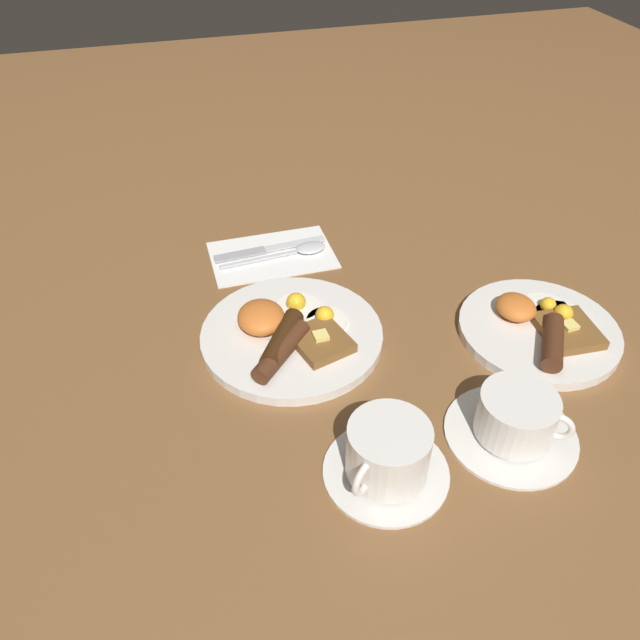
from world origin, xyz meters
name	(u,v)px	position (x,y,z in m)	size (l,w,h in m)	color
ground_plane	(292,339)	(0.00, 0.00, 0.00)	(3.00, 3.00, 0.00)	brown
breakfast_plate_near	(290,333)	(0.00, 0.00, 0.01)	(0.26, 0.26, 0.05)	silver
breakfast_plate_far	(541,328)	(0.09, 0.35, 0.01)	(0.23, 0.23, 0.04)	silver
teacup_near	(387,455)	(0.26, 0.05, 0.03)	(0.15, 0.15, 0.08)	silver
teacup_far	(515,420)	(0.25, 0.22, 0.03)	(0.16, 0.16, 0.07)	silver
napkin	(272,255)	(-0.22, 0.02, 0.00)	(0.14, 0.21, 0.01)	white
knife	(264,250)	(-0.23, 0.01, 0.01)	(0.03, 0.20, 0.01)	silver
spoon	(300,250)	(-0.21, 0.07, 0.01)	(0.04, 0.19, 0.01)	silver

